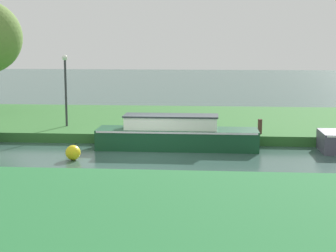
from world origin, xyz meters
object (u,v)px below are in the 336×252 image
(lamp_post, at_px, (66,82))
(channel_buoy, at_px, (73,153))
(forest_barge, at_px, (176,135))
(mooring_post_near, at_px, (260,127))

(lamp_post, distance_m, channel_buoy, 5.77)
(channel_buoy, bearing_deg, forest_barge, 33.70)
(mooring_post_near, bearing_deg, forest_barge, -157.20)
(forest_barge, bearing_deg, lamp_post, 151.40)
(mooring_post_near, height_order, channel_buoy, mooring_post_near)
(forest_barge, height_order, lamp_post, lamp_post)
(forest_barge, relative_size, lamp_post, 1.97)
(lamp_post, bearing_deg, channel_buoy, -72.48)
(forest_barge, xyz_separation_m, lamp_post, (-5.12, 2.79, 1.81))
(forest_barge, bearing_deg, channel_buoy, -146.30)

